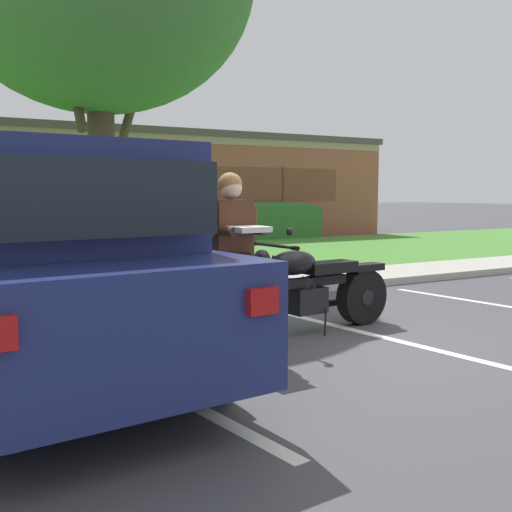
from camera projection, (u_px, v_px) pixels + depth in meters
The scene contains 12 objects.
ground_plane at pixel (355, 344), 6.09m from camera, with size 140.00×140.00×0.00m, color #424247.
curb_strip at pixel (226, 296), 8.54m from camera, with size 60.00×0.20×0.12m, color #ADA89E.
concrete_walk at pixel (201, 290), 9.28m from camera, with size 60.00×1.50×0.08m, color #ADA89E.
grass_lawn at pixel (115, 262), 13.10m from camera, with size 60.00×7.37×0.06m, color #478433.
stall_stripe_0 at pixel (130, 372), 5.14m from camera, with size 0.12×4.40×0.01m, color silver.
stall_stripe_1 at pixel (374, 335), 6.47m from camera, with size 0.12×4.40×0.01m, color silver.
motorcycle at pixel (315, 288), 6.59m from camera, with size 2.24×0.82×1.18m.
rider_person at pixel (232, 247), 5.68m from camera, with size 0.54×0.60×1.70m.
handbag at pixel (259, 344), 5.51m from camera, with size 0.28×0.13×0.36m.
parked_suv_adjacent at pixel (27, 260), 5.03m from camera, with size 2.32×4.98×1.86m.
hedge_center_right at pixel (148, 223), 17.53m from camera, with size 2.86×0.90×1.24m.
hedge_right at pixel (275, 220), 19.67m from camera, with size 3.13×0.90×1.24m.
Camera 1 is at (-3.84, -4.67, 1.51)m, focal length 42.52 mm.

